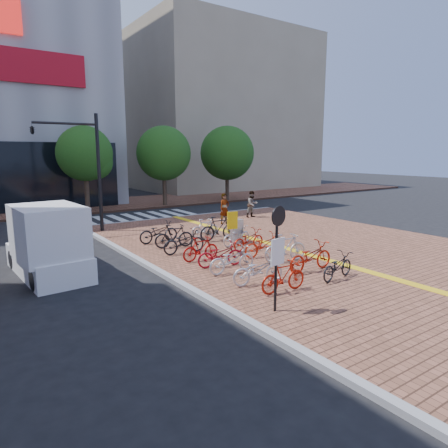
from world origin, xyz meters
TOP-DOWN VIEW (x-y plane):
  - ground at (0.00, 0.00)m, footprint 120.00×120.00m
  - tactile_strip at (2.00, -5.00)m, footprint 0.40×34.00m
  - kerb_west at (-4.00, -5.00)m, footprint 0.25×34.00m
  - kerb_north at (3.00, 12.00)m, footprint 14.00×0.25m
  - far_sidewalk at (0.00, 21.00)m, footprint 70.00×8.00m
  - building_beige at (18.00, 32.00)m, footprint 20.00×18.00m
  - crosswalk at (0.50, 14.00)m, footprint 7.50×4.00m
  - street_trees at (5.04, 17.45)m, footprint 16.20×4.60m
  - bike_0 at (-1.90, -2.51)m, footprint 1.65×0.57m
  - bike_1 at (-2.08, -1.52)m, footprint 1.86×0.92m
  - bike_2 at (-2.04, -0.05)m, footprint 1.84×0.70m
  - bike_3 at (-1.95, 0.80)m, footprint 1.85×0.95m
  - bike_4 at (-2.11, 1.93)m, footprint 1.57×0.46m
  - bike_5 at (-2.10, 3.30)m, footprint 1.87×0.71m
  - bike_6 at (-1.98, 4.42)m, footprint 1.80×0.83m
  - bike_7 at (-2.11, 5.71)m, footprint 1.90×0.68m
  - bike_8 at (0.44, -2.58)m, footprint 1.74×0.85m
  - bike_9 at (0.37, -1.45)m, footprint 2.00×0.70m
  - bike_10 at (0.46, -0.06)m, footprint 1.89×0.82m
  - bike_11 at (0.30, 1.02)m, footprint 1.88×0.77m
  - bike_12 at (0.48, 2.24)m, footprint 1.78×0.80m
  - bike_13 at (0.55, 3.22)m, footprint 1.78×0.90m
  - bike_14 at (0.44, 4.51)m, footprint 1.99×0.72m
  - bike_15 at (0.25, 5.42)m, footprint 1.58×0.50m
  - pedestrian_a at (3.21, 8.04)m, footprint 0.68×0.46m
  - pedestrian_b at (6.05, 9.01)m, footprint 0.83×0.65m
  - utility_box at (0.81, 3.56)m, footprint 0.52×0.38m
  - yellow_sign at (-0.26, 2.44)m, footprint 0.46×0.16m
  - notice_sign at (-3.08, -3.50)m, footprint 0.52×0.16m
  - traffic_light_pole at (-4.78, 10.08)m, footprint 3.27×1.26m
  - box_truck at (-7.25, 3.82)m, footprint 2.23×4.55m

SIDE VIEW (x-z plane):
  - ground at x=0.00m, z-range 0.00..0.00m
  - crosswalk at x=0.50m, z-range 0.00..0.01m
  - far_sidewalk at x=0.00m, z-range 0.00..0.15m
  - kerb_west at x=-4.00m, z-range 0.00..0.15m
  - kerb_north at x=3.00m, z-range 0.00..0.15m
  - tactile_strip at x=2.00m, z-range 0.15..0.16m
  - bike_8 at x=0.44m, z-range 0.15..1.03m
  - bike_13 at x=0.55m, z-range 0.15..1.04m
  - bike_12 at x=0.48m, z-range 0.15..1.05m
  - bike_3 at x=-1.95m, z-range 0.15..1.08m
  - bike_1 at x=-2.08m, z-range 0.15..1.09m
  - bike_4 at x=-2.11m, z-range 0.15..1.09m
  - bike_15 at x=0.25m, z-range 0.15..1.09m
  - bike_2 at x=-2.04m, z-range 0.15..1.11m
  - bike_11 at x=0.30m, z-range 0.15..1.11m
  - bike_5 at x=-2.10m, z-range 0.15..1.12m
  - bike_0 at x=-1.90m, z-range 0.15..1.12m
  - bike_7 at x=-2.11m, z-range 0.15..1.14m
  - bike_6 at x=-1.98m, z-range 0.15..1.19m
  - bike_9 at x=0.37m, z-range 0.15..1.20m
  - bike_10 at x=0.46m, z-range 0.15..1.25m
  - utility_box at x=0.81m, z-range 0.15..1.26m
  - bike_14 at x=0.44m, z-range 0.15..1.32m
  - pedestrian_b at x=6.05m, z-range 0.15..1.84m
  - pedestrian_a at x=3.21m, z-range 0.15..1.93m
  - box_truck at x=-7.25m, z-range -0.07..2.48m
  - yellow_sign at x=-0.26m, z-range 0.48..2.17m
  - notice_sign at x=-3.08m, z-range 0.52..3.34m
  - street_trees at x=5.04m, z-range 0.92..7.27m
  - traffic_light_pole at x=-4.78m, z-range 1.31..7.41m
  - building_beige at x=18.00m, z-range 0.00..18.00m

